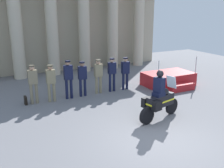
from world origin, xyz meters
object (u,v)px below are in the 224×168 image
officer_in_row_2 (68,76)px  officer_in_row_6 (125,71)px  officer_in_row_4 (98,74)px  officer_in_row_5 (112,72)px  officer_in_row_0 (33,81)px  officer_in_row_1 (51,80)px  officer_in_row_3 (82,76)px  reviewing_stand (169,79)px  motorcycle_with_rider (159,99)px  briefcase_on_ground (26,100)px

officer_in_row_2 → officer_in_row_6: officer_in_row_2 is taller
officer_in_row_4 → officer_in_row_5: size_ratio=0.99×
officer_in_row_0 → officer_in_row_1: 0.76m
officer_in_row_1 → officer_in_row_3: officer_in_row_1 is taller
officer_in_row_1 → officer_in_row_3: (1.50, 0.08, -0.00)m
officer_in_row_4 → reviewing_stand: bearing=173.0°
motorcycle_with_rider → officer_in_row_1: bearing=115.6°
reviewing_stand → briefcase_on_ground: bearing=175.9°
officer_in_row_2 → officer_in_row_4: (1.53, 0.10, -0.07)m
officer_in_row_4 → motorcycle_with_rider: motorcycle_with_rider is taller
officer_in_row_5 → briefcase_on_ground: size_ratio=4.69×
reviewing_stand → motorcycle_with_rider: size_ratio=1.25×
officer_in_row_0 → officer_in_row_6: 4.56m
officer_in_row_2 → officer_in_row_4: 1.53m
officer_in_row_0 → officer_in_row_4: (3.09, 0.06, -0.03)m
officer_in_row_4 → briefcase_on_ground: size_ratio=4.64×
reviewing_stand → officer_in_row_3: officer_in_row_3 is taller
officer_in_row_1 → officer_in_row_4: officer_in_row_4 is taller
officer_in_row_0 → officer_in_row_3: bearing=-179.8°
officer_in_row_2 → officer_in_row_0: bearing=-1.2°
officer_in_row_0 → officer_in_row_5: 3.82m
reviewing_stand → officer_in_row_5: (-3.18, 0.49, 0.66)m
motorcycle_with_rider → officer_in_row_4: bearing=86.8°
officer_in_row_0 → officer_in_row_4: size_ratio=1.03×
motorcycle_with_rider → briefcase_on_ground: bearing=123.2°
officer_in_row_5 → motorcycle_with_rider: bearing=90.6°
motorcycle_with_rider → briefcase_on_ground: 5.75m
officer_in_row_1 → officer_in_row_4: 2.34m
officer_in_row_1 → reviewing_stand: bearing=177.1°
officer_in_row_6 → briefcase_on_ground: size_ratio=4.60×
officer_in_row_3 → officer_in_row_4: 0.84m
officer_in_row_6 → reviewing_stand: bearing=169.4°
officer_in_row_3 → officer_in_row_4: (0.84, 0.07, 0.01)m
officer_in_row_1 → officer_in_row_6: bearing=-177.9°
officer_in_row_6 → briefcase_on_ground: 4.99m
officer_in_row_5 → motorcycle_with_rider: (0.01, -3.85, -0.20)m
reviewing_stand → officer_in_row_6: size_ratio=1.56×
officer_in_row_1 → officer_in_row_6: (3.81, 0.11, -0.01)m
officer_in_row_4 → officer_in_row_5: (0.73, -0.02, 0.01)m
officer_in_row_5 → motorcycle_with_rider: size_ratio=0.82×
briefcase_on_ground → officer_in_row_6: bearing=-0.6°
reviewing_stand → officer_in_row_4: 4.00m
officer_in_row_1 → motorcycle_with_rider: size_ratio=0.81×
briefcase_on_ground → officer_in_row_5: bearing=-0.5°
officer_in_row_3 → officer_in_row_5: bearing=-177.9°
reviewing_stand → officer_in_row_1: 6.29m
officer_in_row_3 → officer_in_row_6: size_ratio=1.00×
officer_in_row_0 → officer_in_row_4: 3.09m
officer_in_row_4 → briefcase_on_ground: 3.55m
officer_in_row_2 → briefcase_on_ground: officer_in_row_2 is taller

